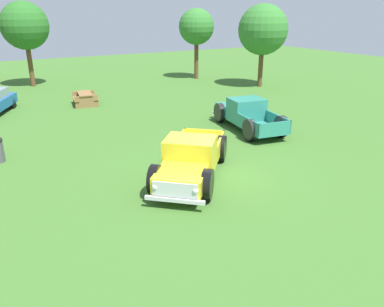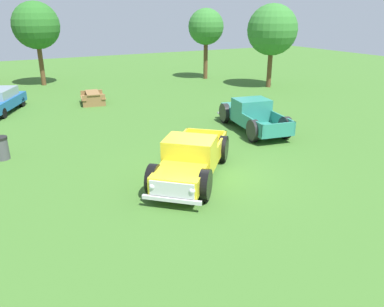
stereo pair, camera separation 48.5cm
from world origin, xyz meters
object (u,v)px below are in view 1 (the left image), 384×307
pickup_truck_foreground (190,161)px  oak_tree_east (196,27)px  picnic_table (85,97)px  pickup_truck_behind_left (246,114)px  oak_tree_center (25,26)px  oak_tree_west (263,30)px

pickup_truck_foreground → oak_tree_east: size_ratio=0.85×
pickup_truck_foreground → picnic_table: 13.40m
pickup_truck_behind_left → pickup_truck_foreground: bearing=-143.5°
picnic_table → oak_tree_center: (-1.85, 8.51, 4.08)m
pickup_truck_foreground → pickup_truck_behind_left: bearing=36.5°
pickup_truck_foreground → oak_tree_east: (11.26, 18.46, 3.59)m
pickup_truck_foreground → oak_tree_center: bearing=94.9°
oak_tree_center → oak_tree_west: bearing=-30.6°
oak_tree_east → oak_tree_west: size_ratio=0.95×
oak_tree_east → oak_tree_center: size_ratio=0.92×
pickup_truck_behind_left → picnic_table: (-5.75, 9.16, -0.24)m
oak_tree_east → oak_tree_center: 13.58m
picnic_table → pickup_truck_behind_left: bearing=-57.9°
oak_tree_east → oak_tree_center: bearing=165.3°
pickup_truck_behind_left → oak_tree_east: size_ratio=0.90×
pickup_truck_behind_left → oak_tree_east: oak_tree_east is taller
oak_tree_center → pickup_truck_foreground: bearing=-85.1°
oak_tree_west → pickup_truck_foreground: bearing=-137.2°
picnic_table → oak_tree_center: bearing=102.2°
pickup_truck_behind_left → oak_tree_center: bearing=113.2°
picnic_table → oak_tree_west: size_ratio=0.32×
oak_tree_east → pickup_truck_behind_left: bearing=-111.3°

